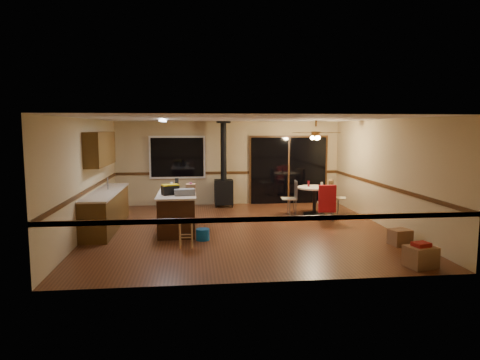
{
  "coord_description": "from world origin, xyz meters",
  "views": [
    {
      "loc": [
        -1.11,
        -9.84,
        2.38
      ],
      "look_at": [
        0.0,
        0.3,
        1.15
      ],
      "focal_mm": 32.0,
      "sensor_mm": 36.0,
      "label": 1
    }
  ],
  "objects": [
    {
      "name": "wall_left",
      "position": [
        -3.5,
        0.0,
        1.3
      ],
      "size": [
        0.0,
        7.0,
        7.0
      ],
      "primitive_type": "plane",
      "rotation": [
        1.57,
        0.0,
        1.57
      ],
      "color": "tan",
      "rests_on": "ground"
    },
    {
      "name": "box_under_window",
      "position": [
        -1.86,
        3.1,
        0.18
      ],
      "size": [
        0.52,
        0.45,
        0.37
      ],
      "primitive_type": "cube",
      "rotation": [
        0.0,
        0.0,
        0.21
      ],
      "color": "brown",
      "rests_on": "floor"
    },
    {
      "name": "sliding_door",
      "position": [
        1.9,
        3.45,
        1.05
      ],
      "size": [
        2.52,
        0.1,
        2.1
      ],
      "primitive_type": "cube",
      "color": "black",
      "rests_on": "ground"
    },
    {
      "name": "fluorescent_strip",
      "position": [
        -1.8,
        0.3,
        2.56
      ],
      "size": [
        0.1,
        1.2,
        0.04
      ],
      "primitive_type": "cube",
      "color": "white",
      "rests_on": "ceiling"
    },
    {
      "name": "chair_right",
      "position": [
        2.74,
        1.66,
        0.6
      ],
      "size": [
        0.59,
        0.57,
        0.7
      ],
      "color": "tan",
      "rests_on": "ground"
    },
    {
      "name": "window",
      "position": [
        -1.6,
        3.45,
        1.5
      ],
      "size": [
        1.72,
        0.1,
        1.32
      ],
      "primitive_type": "cube",
      "color": "black",
      "rests_on": "ground"
    },
    {
      "name": "countertop",
      "position": [
        -3.2,
        0.5,
        0.88
      ],
      "size": [
        0.64,
        3.04,
        0.04
      ],
      "primitive_type": "cube",
      "color": "beige",
      "rests_on": "lower_cabinets"
    },
    {
      "name": "wall_right",
      "position": [
        3.5,
        0.0,
        1.3
      ],
      "size": [
        0.0,
        7.0,
        7.0
      ],
      "primitive_type": "plane",
      "rotation": [
        1.57,
        0.0,
        -1.57
      ],
      "color": "tan",
      "rests_on": "ground"
    },
    {
      "name": "wall_back",
      "position": [
        0.0,
        3.5,
        1.3
      ],
      "size": [
        7.0,
        0.0,
        7.0
      ],
      "primitive_type": "plane",
      "rotation": [
        1.57,
        0.0,
        0.0
      ],
      "color": "tan",
      "rests_on": "ground"
    },
    {
      "name": "chair_left",
      "position": [
        1.62,
        1.63,
        0.59
      ],
      "size": [
        0.43,
        0.43,
        0.51
      ],
      "color": "tan",
      "rests_on": "ground"
    },
    {
      "name": "wall_front",
      "position": [
        0.0,
        -3.5,
        1.3
      ],
      "size": [
        7.0,
        0.0,
        7.0
      ],
      "primitive_type": "plane",
      "rotation": [
        -1.57,
        0.0,
        0.0
      ],
      "color": "tan",
      "rests_on": "ground"
    },
    {
      "name": "upper_cabinets",
      "position": [
        -3.33,
        0.7,
        1.9
      ],
      "size": [
        0.35,
        2.0,
        0.8
      ],
      "primitive_type": "cube",
      "color": "#513514",
      "rests_on": "ground"
    },
    {
      "name": "toolbox_black",
      "position": [
        -1.64,
        -0.22,
        1.0
      ],
      "size": [
        0.42,
        0.33,
        0.21
      ],
      "primitive_type": "cube",
      "rotation": [
        0.0,
        0.0,
        0.4
      ],
      "color": "black",
      "rests_on": "kitchen_island"
    },
    {
      "name": "floor",
      "position": [
        0.0,
        0.0,
        0.0
      ],
      "size": [
        7.0,
        7.0,
        0.0
      ],
      "primitive_type": "plane",
      "color": "#552B17",
      "rests_on": "ground"
    },
    {
      "name": "chair_near",
      "position": [
        2.29,
        0.66,
        0.6
      ],
      "size": [
        0.48,
        0.52,
        0.7
      ],
      "color": "tan",
      "rests_on": "ground"
    },
    {
      "name": "bottle_dark",
      "position": [
        -1.51,
        0.3,
        1.06
      ],
      "size": [
        0.11,
        0.11,
        0.31
      ],
      "primitive_type": "cylinder",
      "rotation": [
        0.0,
        0.0,
        -0.25
      ],
      "color": "black",
      "rests_on": "kitchen_island"
    },
    {
      "name": "box_corner_a",
      "position": [
        2.77,
        -3.06,
        0.18
      ],
      "size": [
        0.56,
        0.5,
        0.36
      ],
      "primitive_type": "cube",
      "rotation": [
        0.0,
        0.0,
        0.23
      ],
      "color": "brown",
      "rests_on": "floor"
    },
    {
      "name": "bar_stool",
      "position": [
        -1.28,
        -1.34,
        0.28
      ],
      "size": [
        0.36,
        0.36,
        0.56
      ],
      "primitive_type": "cylinder",
      "rotation": [
        0.0,
        0.0,
        0.17
      ],
      "color": "tan",
      "rests_on": "floor"
    },
    {
      "name": "chair_rail",
      "position": [
        0.0,
        0.0,
        1.0
      ],
      "size": [
        7.0,
        7.0,
        0.08
      ],
      "primitive_type": null,
      "color": "#422610",
      "rests_on": "ground"
    },
    {
      "name": "ceiling_fan",
      "position": [
        2.21,
        1.54,
        2.21
      ],
      "size": [
        0.24,
        0.24,
        0.55
      ],
      "color": "brown",
      "rests_on": "ceiling"
    },
    {
      "name": "glass_red",
      "position": [
        2.06,
        1.64,
        0.86
      ],
      "size": [
        0.08,
        0.08,
        0.16
      ],
      "primitive_type": "cylinder",
      "rotation": [
        0.0,
        0.0,
        0.31
      ],
      "color": "#590C14",
      "rests_on": "dining_table"
    },
    {
      "name": "bottle_pink",
      "position": [
        -1.18,
        0.11,
        1.01
      ],
      "size": [
        0.09,
        0.09,
        0.23
      ],
      "primitive_type": "cylinder",
      "rotation": [
        0.0,
        0.0,
        -0.32
      ],
      "color": "#D84C8C",
      "rests_on": "kitchen_island"
    },
    {
      "name": "bottle_white",
      "position": [
        -1.65,
        0.62,
        0.99
      ],
      "size": [
        0.08,
        0.08,
        0.18
      ],
      "primitive_type": "cylinder",
      "rotation": [
        0.0,
        0.0,
        0.36
      ],
      "color": "white",
      "rests_on": "kitchen_island"
    },
    {
      "name": "box_small_red",
      "position": [
        2.77,
        -3.06,
        0.4
      ],
      "size": [
        0.31,
        0.28,
        0.07
      ],
      "primitive_type": "cube",
      "rotation": [
        0.0,
        0.0,
        0.23
      ],
      "color": "maroon",
      "rests_on": "box_corner_a"
    },
    {
      "name": "toolbox_yellow_lid",
      "position": [
        -1.64,
        -0.22,
        1.12
      ],
      "size": [
        0.41,
        0.32,
        0.03
      ],
      "primitive_type": "cube",
      "rotation": [
        0.0,
        0.0,
        0.4
      ],
      "color": "gold",
      "rests_on": "toolbox_black"
    },
    {
      "name": "toolbox_grey",
      "position": [
        -1.32,
        -0.32,
        0.97
      ],
      "size": [
        0.48,
        0.3,
        0.14
      ],
      "primitive_type": "cube",
      "rotation": [
        0.0,
        0.0,
        0.12
      ],
      "color": "slate",
      "rests_on": "kitchen_island"
    },
    {
      "name": "ceiling",
      "position": [
        0.0,
        0.0,
        2.6
      ],
      "size": [
        7.0,
        7.0,
        0.0
      ],
      "primitive_type": "plane",
      "rotation": [
        3.14,
        0.0,
        0.0
      ],
      "color": "silver",
      "rests_on": "ground"
    },
    {
      "name": "box_corner_b",
      "position": [
        3.1,
        -1.66,
        0.16
      ],
      "size": [
        0.45,
        0.41,
        0.32
      ],
      "primitive_type": "cube",
      "rotation": [
        0.0,
        0.0,
        0.19
      ],
      "color": "brown",
      "rests_on": "floor"
    },
    {
      "name": "kitchen_island",
      "position": [
        -1.5,
        0.0,
        0.45
      ],
      "size": [
        0.88,
        1.68,
        0.9
      ],
      "color": "#331B0C",
      "rests_on": "ground"
    },
    {
      "name": "wood_stove",
      "position": [
        -0.2,
        3.05,
        0.73
      ],
      "size": [
        0.55,
        0.5,
        2.52
      ],
      "color": "black",
      "rests_on": "ground"
    },
    {
      "name": "lower_cabinets",
      "position": [
        -3.2,
        0.5,
        0.43
      ],
      "size": [
        0.6,
        3.0,
        0.86
      ],
      "primitive_type": "cube",
      "color": "#513514",
      "rests_on": "ground"
    },
    {
      "name": "box_on_island",
      "position": [
        -1.18,
        0.12,
        1.0
      ],
      "size": [
        0.23,
        0.31,
        0.2
      ],
      "primitive_type": "cube",
      "rotation": [
        0.0,
        0.0,
        -0.06
      ],
      "color": "brown",
      "rests_on": "kitchen_island"
    },
    {
      "name": "glass_cream",
      "position": [
        2.39,
        1.49,
        0.85
      ],
      "size": [
        0.08,
        0.08,
        0.14
      ],
      "primitive_type": "cylinder",
      "rotation": [
        0.0,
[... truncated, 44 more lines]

